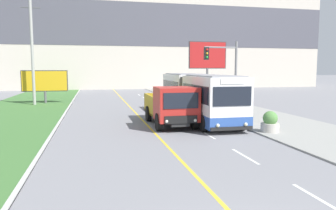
{
  "coord_description": "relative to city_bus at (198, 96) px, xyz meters",
  "views": [
    {
      "loc": [
        -3.3,
        -4.39,
        3.62
      ],
      "look_at": [
        1.1,
        14.91,
        1.4
      ],
      "focal_mm": 35.0,
      "sensor_mm": 36.0,
      "label": 1
    }
  ],
  "objects": [
    {
      "name": "planter_round_second",
      "position": [
        2.32,
        -1.24,
        -1.0
      ],
      "size": [
        1.11,
        1.11,
        1.25
      ],
      "color": "#B7B2A8",
      "rests_on": "sidewalk_right"
    },
    {
      "name": "dump_truck",
      "position": [
        -2.53,
        -2.85,
        -0.36
      ],
      "size": [
        2.48,
        6.33,
        2.52
      ],
      "color": "black",
      "rests_on": "ground_plane"
    },
    {
      "name": "traffic_light_mast",
      "position": [
        1.22,
        -2.22,
        1.81
      ],
      "size": [
        2.28,
        0.32,
        5.37
      ],
      "color": "slate",
      "rests_on": "ground_plane"
    },
    {
      "name": "planter_round_near",
      "position": [
        2.35,
        -5.93,
        -1.03
      ],
      "size": [
        1.02,
        1.02,
        1.17
      ],
      "color": "#B7B2A8",
      "rests_on": "sidewalk_right"
    },
    {
      "name": "billboard_large",
      "position": [
        5.31,
        12.86,
        3.25
      ],
      "size": [
        4.35,
        0.24,
        6.6
      ],
      "color": "#59595B",
      "rests_on": "ground_plane"
    },
    {
      "name": "city_bus",
      "position": [
        0.0,
        0.0,
        0.0
      ],
      "size": [
        2.65,
        12.21,
        3.2
      ],
      "color": "white",
      "rests_on": "ground_plane"
    },
    {
      "name": "utility_pole_far",
      "position": [
        -13.01,
        12.09,
        3.78
      ],
      "size": [
        1.8,
        0.28,
        10.71
      ],
      "color": "#9E9E99",
      "rests_on": "ground_plane"
    },
    {
      "name": "billboard_small",
      "position": [
        -12.18,
        13.55,
        0.65
      ],
      "size": [
        4.59,
        0.24,
        3.42
      ],
      "color": "#59595B",
      "rests_on": "ground_plane"
    },
    {
      "name": "apartment_block_background",
      "position": [
        -3.96,
        38.76,
        9.02
      ],
      "size": [
        80.0,
        8.04,
        21.28
      ],
      "color": "beige",
      "rests_on": "ground_plane"
    }
  ]
}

